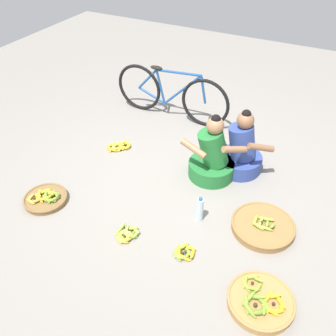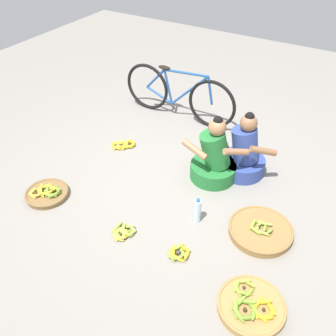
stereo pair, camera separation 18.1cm
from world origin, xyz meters
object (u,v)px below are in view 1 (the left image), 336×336
(vendor_woman_behind, at_px, (241,151))
(banana_basket_near_bicycle, at_px, (261,301))
(vendor_woman_front, at_px, (212,157))
(bicycle_leaning, at_px, (171,94))
(banana_basket_back_left, at_px, (263,226))
(loose_bananas_back_center, at_px, (127,234))
(water_bottle, at_px, (200,209))
(loose_bananas_near_vendor, at_px, (120,146))
(loose_bananas_front_right, at_px, (184,252))
(banana_basket_mid_right, at_px, (46,198))

(vendor_woman_behind, xyz_separation_m, banana_basket_near_bicycle, (0.72, -1.61, -0.20))
(vendor_woman_front, height_order, banana_basket_near_bicycle, vendor_woman_front)
(vendor_woman_behind, xyz_separation_m, bicycle_leaning, (-1.25, 0.71, 0.11))
(vendor_woman_behind, relative_size, banana_basket_back_left, 1.28)
(banana_basket_near_bicycle, bearing_deg, banana_basket_back_left, 104.13)
(bicycle_leaning, bearing_deg, banana_basket_near_bicycle, -49.62)
(vendor_woman_behind, xyz_separation_m, loose_bananas_back_center, (-0.62, -1.48, -0.22))
(water_bottle, bearing_deg, loose_bananas_near_vendor, 154.00)
(loose_bananas_front_right, distance_m, loose_bananas_back_center, 0.58)
(banana_basket_near_bicycle, bearing_deg, vendor_woman_behind, 114.09)
(loose_bananas_back_center, distance_m, water_bottle, 0.75)
(banana_basket_mid_right, distance_m, banana_basket_back_left, 2.26)
(loose_bananas_front_right, bearing_deg, banana_basket_mid_right, -178.84)
(vendor_woman_behind, xyz_separation_m, banana_basket_mid_right, (-1.64, -1.46, -0.21))
(banana_basket_mid_right, bearing_deg, vendor_woman_front, 40.57)
(banana_basket_mid_right, height_order, banana_basket_near_bicycle, banana_basket_near_bicycle)
(banana_basket_mid_right, distance_m, loose_bananas_back_center, 1.03)
(vendor_woman_front, relative_size, loose_bananas_near_vendor, 2.60)
(banana_basket_mid_right, height_order, water_bottle, water_bottle)
(vendor_woman_front, height_order, banana_basket_mid_right, vendor_woman_front)
(banana_basket_mid_right, relative_size, loose_bananas_front_right, 2.03)
(loose_bananas_back_center, bearing_deg, banana_basket_mid_right, 178.90)
(vendor_woman_front, relative_size, bicycle_leaning, 0.47)
(banana_basket_near_bicycle, height_order, loose_bananas_back_center, banana_basket_near_bicycle)
(banana_basket_near_bicycle, xyz_separation_m, loose_bananas_back_center, (-1.33, 0.13, -0.02))
(loose_bananas_near_vendor, bearing_deg, bicycle_leaning, 77.11)
(bicycle_leaning, distance_m, banana_basket_back_left, 2.34)
(vendor_woman_behind, height_order, bicycle_leaning, vendor_woman_behind)
(banana_basket_back_left, relative_size, loose_bananas_back_center, 2.42)
(loose_bananas_front_right, xyz_separation_m, loose_bananas_back_center, (-0.57, -0.05, 0.00))
(banana_basket_mid_right, relative_size, loose_bananas_near_vendor, 1.50)
(loose_bananas_near_vendor, bearing_deg, loose_bananas_back_center, -54.25)
(vendor_woman_behind, height_order, loose_bananas_near_vendor, vendor_woman_behind)
(banana_basket_near_bicycle, bearing_deg, loose_bananas_near_vendor, 148.97)
(vendor_woman_behind, bearing_deg, bicycle_leaning, 150.50)
(vendor_woman_front, height_order, loose_bananas_near_vendor, vendor_woman_front)
(vendor_woman_front, height_order, vendor_woman_behind, vendor_woman_front)
(banana_basket_near_bicycle, relative_size, loose_bananas_near_vendor, 1.77)
(vendor_woman_behind, distance_m, loose_bananas_back_center, 1.62)
(bicycle_leaning, distance_m, loose_bananas_near_vendor, 1.07)
(banana_basket_back_left, height_order, water_bottle, water_bottle)
(loose_bananas_near_vendor, bearing_deg, banana_basket_near_bicycle, -31.03)
(banana_basket_mid_right, bearing_deg, banana_basket_near_bicycle, -3.54)
(banana_basket_near_bicycle, bearing_deg, loose_bananas_back_center, 174.59)
(loose_bananas_back_center, distance_m, loose_bananas_near_vendor, 1.47)
(water_bottle, bearing_deg, vendor_woman_behind, 84.67)
(loose_bananas_front_right, relative_size, water_bottle, 0.77)
(loose_bananas_front_right, xyz_separation_m, water_bottle, (-0.05, 0.47, 0.11))
(bicycle_leaning, xyz_separation_m, banana_basket_back_left, (1.76, -1.51, -0.31))
(banana_basket_mid_right, relative_size, banana_basket_back_left, 0.75)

